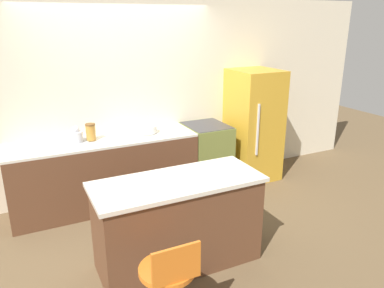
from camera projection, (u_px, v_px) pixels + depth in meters
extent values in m
plane|color=brown|center=(142.00, 210.00, 4.79)|extent=(14.00, 14.00, 0.00)
cube|color=beige|center=(121.00, 100.00, 4.98)|extent=(8.00, 0.06, 2.60)
cube|color=brown|center=(106.00, 174.00, 4.80)|extent=(2.32, 0.65, 0.87)
cube|color=beige|center=(103.00, 140.00, 4.66)|extent=(2.32, 0.65, 0.03)
cube|color=#9EA3A8|center=(69.00, 143.00, 4.49)|extent=(0.44, 0.36, 0.01)
cube|color=brown|center=(178.00, 224.00, 3.63)|extent=(1.55, 0.63, 0.86)
cube|color=beige|center=(178.00, 182.00, 3.48)|extent=(1.61, 0.67, 0.04)
cube|color=olive|center=(206.00, 155.00, 5.40)|extent=(0.58, 0.65, 0.90)
cube|color=black|center=(217.00, 172.00, 5.16)|extent=(0.40, 0.01, 0.31)
cube|color=#333338|center=(207.00, 125.00, 5.26)|extent=(0.55, 0.62, 0.01)
cube|color=gold|center=(253.00, 125.00, 5.59)|extent=(0.66, 0.71, 1.63)
cube|color=silver|center=(258.00, 130.00, 5.19)|extent=(0.02, 0.02, 0.74)
cylinder|color=orange|center=(167.00, 269.00, 2.83)|extent=(0.44, 0.44, 0.04)
cube|color=orange|center=(177.00, 265.00, 2.62)|extent=(0.37, 0.02, 0.29)
cylinder|color=silver|center=(76.00, 137.00, 4.51)|extent=(0.15, 0.15, 0.13)
sphere|color=silver|center=(76.00, 130.00, 4.48)|extent=(0.08, 0.08, 0.08)
cylinder|color=white|center=(147.00, 129.00, 4.89)|extent=(0.26, 0.26, 0.10)
cylinder|color=#B77F33|center=(91.00, 133.00, 4.57)|extent=(0.12, 0.12, 0.19)
cylinder|color=brown|center=(90.00, 124.00, 4.54)|extent=(0.12, 0.12, 0.02)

